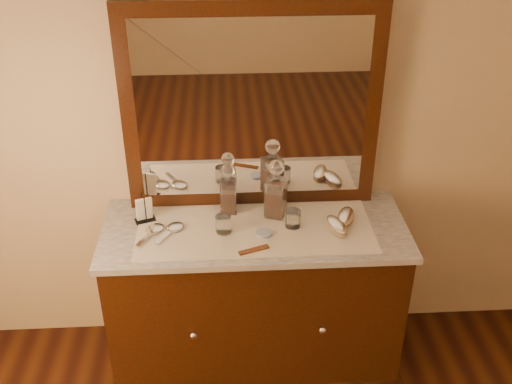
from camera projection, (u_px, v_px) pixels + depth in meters
The scene contains 18 objects.
dresser_cabinet at pixel (255, 299), 3.04m from camera, with size 1.40×0.55×0.82m, color black.
dresser_plinth at pixel (255, 352), 3.23m from camera, with size 1.46×0.59×0.08m, color black.
knob_left at pixel (194, 335), 2.76m from camera, with size 0.04×0.04×0.04m, color silver.
knob_right at pixel (322, 330), 2.79m from camera, with size 0.04×0.04×0.04m, color silver.
marble_top at pixel (255, 230), 2.83m from camera, with size 1.44×0.59×0.03m, color silver.
mirror_frame at pixel (252, 108), 2.78m from camera, with size 1.20×0.08×1.00m, color black.
mirror_glass at pixel (252, 111), 2.75m from camera, with size 1.06×0.01×0.86m, color white.
lace_runner at pixel (255, 229), 2.80m from camera, with size 1.10×0.45×0.00m, color silver.
pin_dish at pixel (264, 233), 2.76m from camera, with size 0.08×0.08×0.01m, color white.
comb at pixel (254, 250), 2.65m from camera, with size 0.14×0.03×0.01m, color brown.
napkin_rack at pixel (144, 210), 2.84m from camera, with size 0.11×0.09×0.14m.
decanter_left at pixel (229, 194), 2.88m from camera, with size 0.08×0.08×0.26m.
decanter_right at pixel (276, 194), 2.85m from camera, with size 0.12×0.12×0.30m.
brush_near at pixel (337, 226), 2.78m from camera, with size 0.11×0.18×0.04m.
brush_far at pixel (346, 218), 2.84m from camera, with size 0.12×0.18×0.05m.
hand_mirror_outer at pixel (153, 231), 2.77m from camera, with size 0.13×0.20×0.02m.
hand_mirror_inner at pixel (173, 229), 2.78m from camera, with size 0.14×0.20×0.02m.
tumblers at pixel (258, 221), 2.78m from camera, with size 0.40×0.10×0.08m.
Camera 1 is at (-0.13, -0.39, 2.42)m, focal length 42.00 mm.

